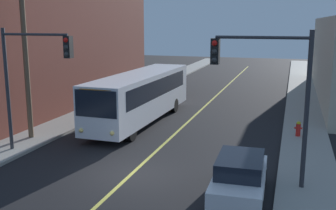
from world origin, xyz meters
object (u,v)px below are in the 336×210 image
city_bus (141,95)px  traffic_signal_right_corner (266,79)px  fire_hydrant (298,128)px  traffic_signal_left_corner (33,68)px  parked_car_white (240,177)px  utility_pole_near (25,41)px

city_bus → traffic_signal_right_corner: size_ratio=2.04×
traffic_signal_right_corner → fire_hydrant: size_ratio=7.14×
fire_hydrant → traffic_signal_left_corner: bearing=-151.3°
parked_car_white → fire_hydrant: parked_car_white is taller
utility_pole_near → traffic_signal_left_corner: utility_pole_near is taller
parked_car_white → traffic_signal_left_corner: 10.94m
city_bus → parked_car_white: bearing=-52.1°
utility_pole_near → fire_hydrant: 15.67m
parked_car_white → fire_hydrant: (2.11, 8.87, -0.26)m
city_bus → traffic_signal_left_corner: 8.47m
traffic_signal_left_corner → traffic_signal_right_corner: bearing=-3.9°
traffic_signal_right_corner → city_bus: bearing=134.6°
traffic_signal_left_corner → fire_hydrant: bearing=28.7°
utility_pole_near → traffic_signal_left_corner: (1.89, -2.08, -1.13)m
utility_pole_near → parked_car_white: bearing=-19.3°
traffic_signal_left_corner → traffic_signal_right_corner: same height
traffic_signal_right_corner → parked_car_white: bearing=-115.6°
traffic_signal_left_corner → fire_hydrant: size_ratio=7.14×
parked_car_white → traffic_signal_right_corner: 3.80m
parked_car_white → traffic_signal_right_corner: bearing=64.4°
city_bus → parked_car_white: 12.50m
parked_car_white → traffic_signal_left_corner: (-10.15, 2.14, 3.46)m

